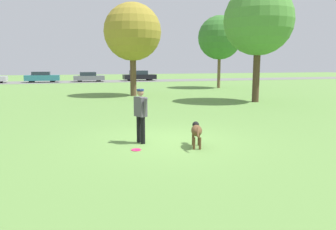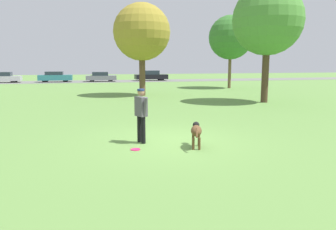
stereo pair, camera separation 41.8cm
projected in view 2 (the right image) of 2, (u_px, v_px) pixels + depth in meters
ground_plane at (167, 141)px, 10.12m from camera, size 120.00×120.00×0.00m
far_road_strip at (106, 81)px, 42.67m from camera, size 120.00×6.00×0.01m
person at (141, 111)px, 9.78m from camera, size 0.36×0.62×1.64m
dog at (196, 131)px, 9.34m from camera, size 0.51×1.13×0.68m
frisbee at (135, 149)px, 9.13m from camera, size 0.28×0.28×0.02m
tree_far_right at (231, 38)px, 30.54m from camera, size 4.10×4.10×6.79m
tree_near_right at (268, 20)px, 19.31m from camera, size 4.17×4.17×7.00m
tree_mid_center at (142, 32)px, 23.50m from camera, size 4.11×4.11×6.64m
parked_car_silver at (3, 77)px, 39.59m from camera, size 4.03×1.84×1.29m
parked_car_teal at (55, 77)px, 40.92m from camera, size 4.07×1.76×1.32m
parked_car_grey at (101, 77)px, 42.06m from camera, size 3.84×1.87×1.24m
parked_car_black at (151, 76)px, 44.19m from camera, size 4.40×1.83×1.37m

